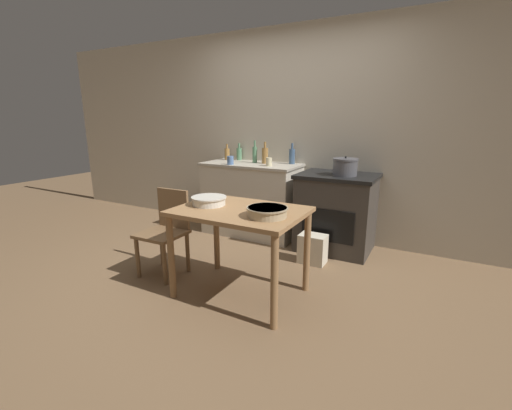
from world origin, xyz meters
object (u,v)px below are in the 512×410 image
bottle_center_left (239,154)px  bottle_center (265,155)px  mixing_bowl_large (267,211)px  bottle_mid_left (255,154)px  work_table (240,222)px  flour_sack (313,249)px  cup_center_right (230,160)px  stove (336,212)px  stock_pot (345,167)px  bottle_far_left (292,156)px  mixing_bowl_small (209,200)px  bottle_left (227,154)px  cup_mid_right (269,162)px  chair (166,229)px

bottle_center_left → bottle_center: (0.47, -0.16, 0.02)m
mixing_bowl_large → bottle_center_left: bearing=126.6°
mixing_bowl_large → bottle_mid_left: bearing=121.5°
mixing_bowl_large → bottle_mid_left: bottle_mid_left is taller
work_table → flour_sack: work_table is taller
mixing_bowl_large → cup_center_right: 1.76m
stove → stock_pot: 0.54m
work_table → bottle_far_left: 1.69m
work_table → bottle_center: (-0.54, 1.51, 0.38)m
stove → mixing_bowl_small: stove is taller
mixing_bowl_large → bottle_left: 2.25m
stove → bottle_far_left: bottle_far_left is taller
stove → bottle_center: bearing=173.9°
work_table → bottle_far_left: bearing=98.0°
stove → cup_mid_right: (-0.81, -0.09, 0.53)m
stove → mixing_bowl_small: 1.63m
bottle_left → cup_center_right: (0.30, -0.39, -0.03)m
flour_sack → cup_mid_right: cup_mid_right is taller
cup_center_right → bottle_far_left: bearing=32.9°
bottle_center → mixing_bowl_large: bearing=-62.4°
flour_sack → mixing_bowl_large: size_ratio=0.97×
bottle_center → mixing_bowl_small: bearing=-81.1°
mixing_bowl_large → bottle_center: 1.82m
chair → bottle_center_left: bottle_center_left is taller
mixing_bowl_small → bottle_far_left: (0.08, 1.64, 0.22)m
bottle_left → cup_mid_right: (0.77, -0.29, -0.03)m
bottle_center_left → cup_mid_right: bottle_center_left is taller
bottle_far_left → bottle_center_left: bearing=177.3°
stock_pot → bottle_center_left: 1.55m
mixing_bowl_small → cup_mid_right: (-0.09, 1.33, 0.18)m
bottle_left → bottle_center_left: (0.16, 0.06, 0.00)m
cup_center_right → work_table: bearing=-54.6°
bottle_far_left → mixing_bowl_small: bearing=-92.6°
stove → bottle_center: size_ratio=3.27×
chair → bottle_far_left: size_ratio=3.20×
flour_sack → stock_pot: (0.18, 0.43, 0.82)m
bottle_left → bottle_mid_left: bearing=-11.4°
stock_pot → bottle_mid_left: size_ratio=0.96×
stove → cup_center_right: cup_center_right is taller
chair → mixing_bowl_small: (0.55, -0.04, 0.36)m
cup_mid_right → bottle_mid_left: bearing=147.3°
stove → cup_center_right: (-1.28, -0.19, 0.54)m
flour_sack → bottle_left: size_ratio=1.44×
flour_sack → stock_pot: stock_pot is taller
work_table → mixing_bowl_small: mixing_bowl_small is taller
bottle_mid_left → bottle_center_left: bearing=154.3°
stove → bottle_center_left: 1.56m
flour_sack → mixing_bowl_large: bearing=-91.8°
work_table → bottle_center_left: bottle_center_left is taller
stock_pot → mixing_bowl_large: stock_pot is taller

